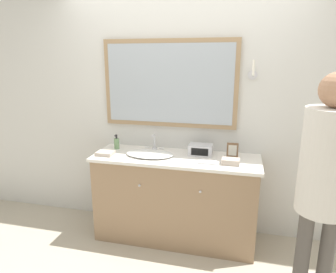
{
  "coord_description": "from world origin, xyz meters",
  "views": [
    {
      "loc": [
        0.59,
        -2.45,
        1.83
      ],
      "look_at": [
        -0.08,
        0.28,
        1.09
      ],
      "focal_mm": 32.0,
      "sensor_mm": 36.0,
      "label": 1
    }
  ],
  "objects_px": {
    "appliance_box": "(201,150)",
    "sink_basin": "(150,153)",
    "person": "(326,172)",
    "picture_frame": "(232,150)",
    "soap_bottle": "(117,143)"
  },
  "relations": [
    {
      "from": "picture_frame",
      "to": "appliance_box",
      "type": "bearing_deg",
      "value": -179.53
    },
    {
      "from": "person",
      "to": "appliance_box",
      "type": "bearing_deg",
      "value": 139.25
    },
    {
      "from": "sink_basin",
      "to": "person",
      "type": "relative_size",
      "value": 0.27
    },
    {
      "from": "sink_basin",
      "to": "soap_bottle",
      "type": "distance_m",
      "value": 0.43
    },
    {
      "from": "sink_basin",
      "to": "person",
      "type": "bearing_deg",
      "value": -25.34
    },
    {
      "from": "soap_bottle",
      "to": "person",
      "type": "xyz_separation_m",
      "value": [
        1.83,
        -0.8,
        0.15
      ]
    },
    {
      "from": "appliance_box",
      "to": "picture_frame",
      "type": "xyz_separation_m",
      "value": [
        0.31,
        0.0,
        0.02
      ]
    },
    {
      "from": "soap_bottle",
      "to": "appliance_box",
      "type": "relative_size",
      "value": 0.67
    },
    {
      "from": "soap_bottle",
      "to": "person",
      "type": "distance_m",
      "value": 2.01
    },
    {
      "from": "soap_bottle",
      "to": "appliance_box",
      "type": "bearing_deg",
      "value": 0.08
    },
    {
      "from": "soap_bottle",
      "to": "picture_frame",
      "type": "relative_size",
      "value": 1.08
    },
    {
      "from": "appliance_box",
      "to": "sink_basin",
      "type": "bearing_deg",
      "value": -164.98
    },
    {
      "from": "appliance_box",
      "to": "person",
      "type": "bearing_deg",
      "value": -40.75
    },
    {
      "from": "picture_frame",
      "to": "person",
      "type": "distance_m",
      "value": 1.03
    },
    {
      "from": "sink_basin",
      "to": "appliance_box",
      "type": "relative_size",
      "value": 2.05
    }
  ]
}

